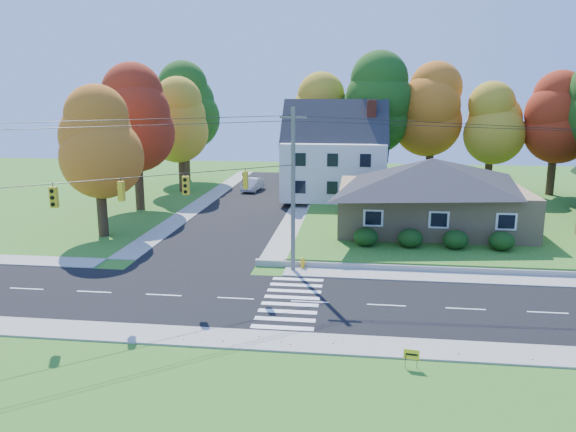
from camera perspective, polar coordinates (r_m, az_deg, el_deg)
name	(u,v)px	position (r m, az deg, el deg)	size (l,w,h in m)	color
ground	(310,302)	(29.99, 2.22, -8.73)	(120.00, 120.00, 0.00)	#3D7923
road_main	(310,302)	(29.99, 2.22, -8.71)	(90.00, 8.00, 0.02)	black
road_cross	(252,203)	(55.90, -3.65, 1.29)	(8.00, 44.00, 0.02)	black
sidewalk_north	(317,272)	(34.67, 2.94, -5.69)	(90.00, 2.00, 0.08)	#9C9A90
sidewalk_south	(300,342)	(25.39, 1.22, -12.71)	(90.00, 2.00, 0.08)	#9C9A90
lawn	(481,218)	(51.12, 19.02, -0.17)	(30.00, 30.00, 0.50)	#3D7923
ranch_house	(431,192)	(44.87, 14.31, 2.37)	(14.60, 10.60, 5.40)	tan
colonial_house	(335,156)	(56.26, 4.79, 6.05)	(10.40, 8.40, 9.60)	silver
hedge_row	(433,239)	(39.23, 14.49, -2.25)	(10.70, 1.70, 1.27)	#163A10
traffic_infrastructure	(310,202)	(29.87, 2.24, 1.47)	(38.10, 10.66, 10.00)	#666059
tree_lot_0	(319,116)	(62.06, 3.19, 10.13)	(6.72, 6.72, 12.51)	#3F2A19
tree_lot_1	(376,104)	(60.89, 8.88, 11.18)	(7.84, 7.84, 14.60)	#3F2A19
tree_lot_2	(432,110)	(62.36, 14.45, 10.37)	(7.28, 7.28, 13.56)	#3F2A19
tree_lot_3	(492,124)	(62.46, 20.02, 8.82)	(6.16, 6.16, 11.47)	#3F2A19
tree_lot_4	(557,118)	(63.06, 25.65, 8.97)	(6.72, 6.72, 12.51)	#3F2A19
tree_west_0	(97,143)	(44.46, -18.81, 7.06)	(6.16, 6.16, 11.47)	#3F2A19
tree_west_1	(135,119)	(53.90, -15.24, 9.52)	(7.28, 7.28, 13.56)	#3F2A19
tree_west_2	(180,121)	(62.98, -10.89, 9.50)	(6.72, 6.72, 12.51)	#3F2A19
tree_west_3	(184,106)	(71.16, -10.49, 10.89)	(7.84, 7.84, 14.60)	#3F2A19
white_car	(253,185)	(62.89, -3.61, 3.20)	(1.48, 4.24, 1.40)	#A9ABBD
fire_hydrant	(303,263)	(35.27, 1.50, -4.83)	(0.42, 0.33, 0.74)	yellow
yard_sign	(411,355)	(23.66, 12.43, -13.61)	(0.63, 0.12, 0.79)	black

